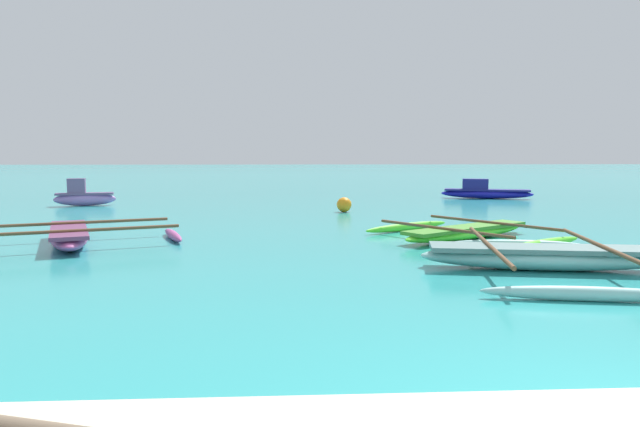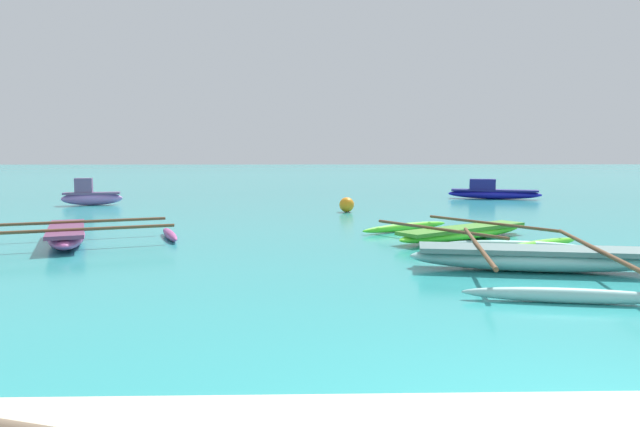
% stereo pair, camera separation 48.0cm
% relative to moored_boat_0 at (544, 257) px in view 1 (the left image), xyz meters
% --- Properties ---
extents(moored_boat_0, '(4.15, 4.81, 0.45)m').
position_rel_moored_boat_0_xyz_m(moored_boat_0, '(0.00, 0.00, 0.00)').
color(moored_boat_0, '#89C5C3').
rests_on(moored_boat_0, ground_plane).
extents(moored_boat_1, '(4.91, 3.39, 0.43)m').
position_rel_moored_boat_0_xyz_m(moored_boat_1, '(-8.94, 3.06, -0.00)').
color(moored_boat_1, '#AD4E90').
rests_on(moored_boat_1, ground_plane).
extents(moored_boat_2, '(4.60, 4.86, 0.35)m').
position_rel_moored_boat_0_xyz_m(moored_boat_2, '(-0.18, 3.57, -0.05)').
color(moored_boat_2, '#61EA31').
rests_on(moored_boat_2, ground_plane).
extents(moored_boat_3, '(4.00, 1.91, 0.87)m').
position_rel_moored_boat_0_xyz_m(moored_boat_3, '(4.44, 15.69, 0.10)').
color(moored_boat_3, '#1B1BAF').
rests_on(moored_boat_3, ground_plane).
extents(moored_boat_4, '(2.28, 0.96, 1.04)m').
position_rel_moored_boat_0_xyz_m(moored_boat_4, '(-12.08, 12.89, 0.16)').
color(moored_boat_4, '#AA76C5').
rests_on(moored_boat_4, ground_plane).
extents(mooring_buoy_0, '(0.50, 0.50, 0.50)m').
position_rel_moored_boat_0_xyz_m(mooring_buoy_0, '(-2.40, 9.94, 0.04)').
color(mooring_buoy_0, orange).
rests_on(mooring_buoy_0, ground_plane).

